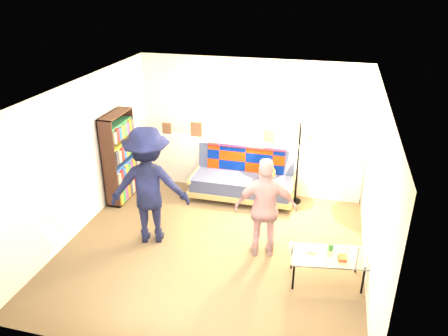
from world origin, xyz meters
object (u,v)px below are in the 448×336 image
(person_left, at_px, (149,186))
(bookshelf, at_px, (120,160))
(floor_lamp, at_px, (300,144))
(person_right, at_px, (266,208))
(futon_sofa, at_px, (244,178))
(coffee_table, at_px, (328,257))

(person_left, bearing_deg, bookshelf, -61.86)
(floor_lamp, bearing_deg, bookshelf, -168.36)
(bookshelf, bearing_deg, person_right, -21.03)
(futon_sofa, height_order, floor_lamp, floor_lamp)
(futon_sofa, xyz_separation_m, floor_lamp, (0.97, 0.05, 0.76))
(futon_sofa, distance_m, floor_lamp, 1.23)
(person_left, xyz_separation_m, person_right, (1.79, 0.04, -0.16))
(futon_sofa, height_order, person_left, person_left)
(coffee_table, bearing_deg, person_left, 172.15)
(futon_sofa, relative_size, person_right, 1.24)
(bookshelf, distance_m, floor_lamp, 3.25)
(coffee_table, distance_m, person_right, 1.09)
(coffee_table, xyz_separation_m, floor_lamp, (-0.64, 2.17, 0.75))
(futon_sofa, distance_m, person_left, 2.14)
(futon_sofa, xyz_separation_m, person_right, (0.67, -1.70, 0.39))
(futon_sofa, bearing_deg, person_left, -122.62)
(bookshelf, relative_size, person_left, 0.88)
(person_left, bearing_deg, person_right, 166.14)
(bookshelf, height_order, coffee_table, bookshelf)
(person_left, bearing_deg, floor_lamp, -154.47)
(bookshelf, distance_m, coffee_table, 4.11)
(bookshelf, distance_m, person_left, 1.58)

